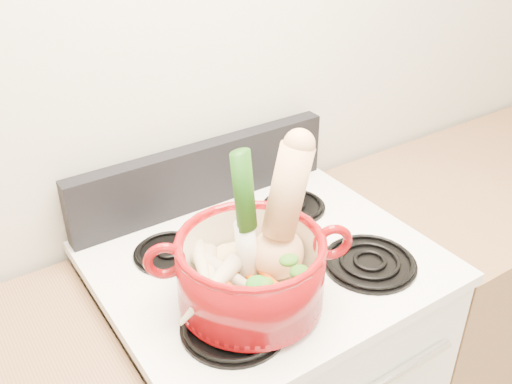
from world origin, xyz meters
TOP-DOWN VIEW (x-y plane):
  - wall_back at (0.00, 1.75)m, footprint 3.50×0.02m
  - cooktop at (0.00, 1.40)m, footprint 0.78×0.67m
  - control_backsplash at (0.00, 1.70)m, footprint 0.76×0.05m
  - counter_right at (1.07, 1.40)m, footprint 1.36×0.65m
  - burner_front_left at (-0.19, 1.24)m, footprint 0.22×0.22m
  - burner_front_right at (0.19, 1.24)m, footprint 0.22×0.22m
  - burner_back_left at (-0.19, 1.54)m, footprint 0.17×0.17m
  - burner_back_right at (0.19, 1.54)m, footprint 0.17×0.17m
  - dutch_oven at (-0.12, 1.28)m, footprint 0.41×0.41m
  - pot_handle_left at (-0.28, 1.35)m, footprint 0.09×0.05m
  - pot_handle_right at (0.04, 1.21)m, footprint 0.09×0.05m
  - squash at (-0.04, 1.29)m, footprint 0.21×0.15m
  - leek at (-0.11, 1.31)m, footprint 0.07×0.09m
  - ginger at (-0.13, 1.38)m, footprint 0.09×0.08m
  - parsnip_0 at (-0.20, 1.31)m, footprint 0.11×0.24m
  - parsnip_1 at (-0.20, 1.31)m, footprint 0.12×0.20m
  - parsnip_2 at (-0.16, 1.31)m, footprint 0.12×0.22m
  - parsnip_3 at (-0.22, 1.28)m, footprint 0.19×0.12m
  - parsnip_4 at (-0.20, 1.35)m, footprint 0.11×0.22m
  - carrot_0 at (-0.11, 1.26)m, footprint 0.07×0.16m
  - carrot_1 at (-0.18, 1.24)m, footprint 0.04×0.16m
  - carrot_2 at (-0.10, 1.23)m, footprint 0.03×0.17m
  - carrot_3 at (-0.16, 1.20)m, footprint 0.07×0.13m

SIDE VIEW (x-z plane):
  - counter_right at x=1.07m, z-range 0.00..0.90m
  - cooktop at x=0.00m, z-range 0.92..0.95m
  - burner_front_left at x=-0.19m, z-range 0.95..0.97m
  - burner_front_right at x=0.19m, z-range 0.95..0.97m
  - burner_back_left at x=-0.19m, z-range 0.95..0.97m
  - burner_back_right at x=0.19m, z-range 0.95..0.97m
  - carrot_0 at x=-0.11m, z-range 0.99..1.04m
  - ginger at x=-0.13m, z-range 1.00..1.04m
  - parsnip_0 at x=-0.20m, z-range 0.99..1.06m
  - carrot_1 at x=-0.18m, z-range 1.00..1.05m
  - carrot_2 at x=-0.10m, z-range 1.00..1.05m
  - parsnip_1 at x=-0.20m, z-range 1.00..1.06m
  - parsnip_2 at x=-0.16m, z-range 1.00..1.07m
  - carrot_3 at x=-0.16m, z-range 1.02..1.05m
  - control_backsplash at x=0.00m, z-range 0.95..1.13m
  - parsnip_3 at x=-0.22m, z-range 1.01..1.07m
  - dutch_oven at x=-0.12m, z-range 0.97..1.12m
  - parsnip_4 at x=-0.20m, z-range 1.02..1.08m
  - pot_handle_left at x=-0.28m, z-range 1.05..1.14m
  - pot_handle_right at x=0.04m, z-range 1.05..1.14m
  - squash at x=-0.04m, z-range 0.99..1.31m
  - leek at x=-0.11m, z-range 1.00..1.31m
  - wall_back at x=0.00m, z-range 0.00..2.60m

